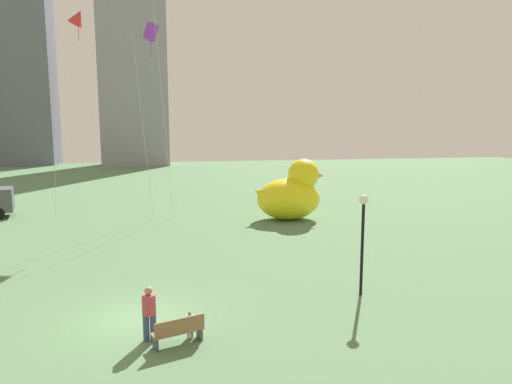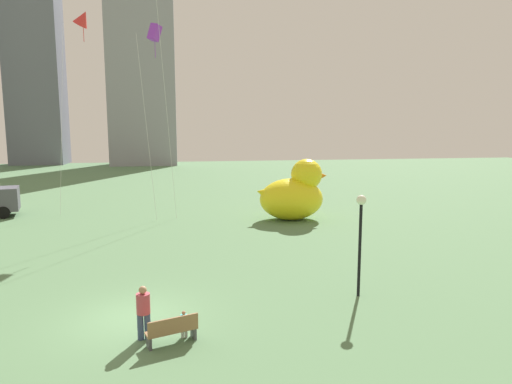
% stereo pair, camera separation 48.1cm
% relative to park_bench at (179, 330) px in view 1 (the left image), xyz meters
% --- Properties ---
extents(ground_plane, '(140.00, 140.00, 0.00)m').
position_rel_park_bench_xyz_m(ground_plane, '(-1.42, 2.23, -0.47)').
color(ground_plane, '#557B52').
extents(park_bench, '(1.64, 0.94, 0.90)m').
position_rel_park_bench_xyz_m(park_bench, '(0.00, 0.00, 0.00)').
color(park_bench, olive).
rests_on(park_bench, ground).
extents(person_adult, '(0.43, 0.43, 1.74)m').
position_rel_park_bench_xyz_m(person_adult, '(-0.88, 0.49, 0.49)').
color(person_adult, '#38476B').
rests_on(person_adult, ground).
extents(person_child, '(0.22, 0.22, 0.88)m').
position_rel_park_bench_xyz_m(person_child, '(0.36, 0.40, 0.02)').
color(person_child, silver).
rests_on(person_child, ground).
extents(giant_inflatable_duck, '(5.20, 3.34, 4.31)m').
position_rel_park_bench_xyz_m(giant_inflatable_duck, '(8.30, 17.60, 1.36)').
color(giant_inflatable_duck, yellow).
rests_on(giant_inflatable_duck, ground).
extents(lamppost, '(0.38, 0.38, 4.01)m').
position_rel_park_bench_xyz_m(lamppost, '(7.16, 2.86, 2.37)').
color(lamppost, black).
rests_on(lamppost, ground).
extents(city_skyline, '(39.03, 11.00, 41.72)m').
position_rel_park_bench_xyz_m(city_skyline, '(-20.02, 68.68, 19.47)').
color(city_skyline, slate).
rests_on(city_skyline, ground).
extents(kite_red, '(2.92, 3.90, 15.35)m').
position_rel_park_bench_xyz_m(kite_red, '(-6.53, 23.90, 14.09)').
color(kite_red, silver).
rests_on(kite_red, ground).
extents(kite_purple, '(1.85, 1.74, 13.69)m').
position_rel_park_bench_xyz_m(kite_purple, '(-1.14, 20.20, 12.48)').
color(kite_purple, silver).
rests_on(kite_purple, ground).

